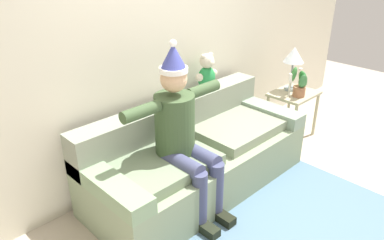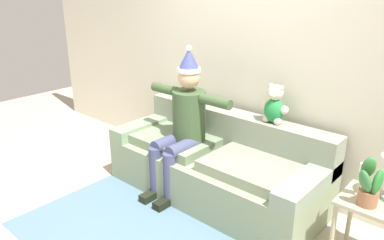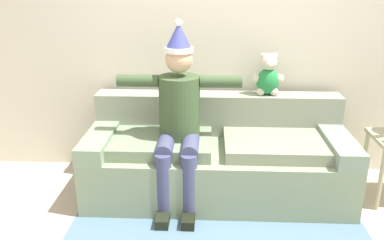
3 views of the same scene
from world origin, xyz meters
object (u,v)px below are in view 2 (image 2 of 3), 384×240
(teddy_bear, at_px, (274,106))
(potted_plant, at_px, (369,186))
(candle_tall, at_px, (362,175))
(side_table, at_px, (378,214))
(person_seated, at_px, (183,121))
(couch, at_px, (217,165))

(teddy_bear, xyz_separation_m, potted_plant, (1.05, -0.46, -0.26))
(candle_tall, bearing_deg, side_table, 7.43)
(teddy_bear, height_order, candle_tall, teddy_bear)
(person_seated, height_order, candle_tall, person_seated)
(person_seated, bearing_deg, teddy_bear, 30.59)
(couch, xyz_separation_m, candle_tall, (1.42, -0.10, 0.43))
(potted_plant, bearing_deg, side_table, 52.35)
(side_table, xyz_separation_m, candle_tall, (-0.15, -0.02, 0.27))
(couch, height_order, potted_plant, potted_plant)
(teddy_bear, distance_m, candle_tall, 1.07)
(couch, distance_m, person_seated, 0.58)
(person_seated, distance_m, candle_tall, 1.74)
(teddy_bear, height_order, potted_plant, teddy_bear)
(potted_plant, relative_size, candle_tall, 1.29)
(side_table, bearing_deg, couch, 177.04)
(couch, relative_size, side_table, 3.86)
(person_seated, xyz_separation_m, teddy_bear, (0.77, 0.45, 0.22))
(couch, xyz_separation_m, side_table, (1.57, -0.08, 0.16))
(person_seated, bearing_deg, potted_plant, -0.35)
(couch, xyz_separation_m, teddy_bear, (0.44, 0.29, 0.67))
(candle_tall, bearing_deg, person_seated, -177.95)
(teddy_bear, xyz_separation_m, side_table, (1.13, -0.37, -0.51))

